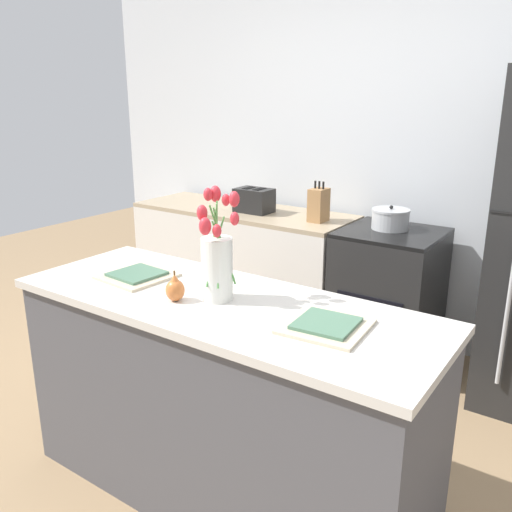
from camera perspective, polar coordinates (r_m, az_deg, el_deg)
ground_plane at (r=2.65m, az=-3.36°, el=-23.40°), size 10.00×10.00×0.00m
back_wall at (r=3.81m, az=15.46°, el=10.84°), size 5.20×0.08×2.70m
kitchen_island at (r=2.38m, az=-3.55°, el=-14.91°), size 1.80×0.66×0.92m
back_counter at (r=4.14m, az=-1.40°, el=-1.01°), size 1.68×0.60×0.88m
stove_range at (r=3.61m, az=13.66°, el=-4.21°), size 0.60×0.61×0.88m
flower_vase at (r=2.13m, az=-4.06°, el=-0.38°), size 0.16×0.17×0.45m
pear_figurine at (r=2.17m, az=-8.51°, el=-3.45°), size 0.08×0.08×0.13m
plate_setting_left at (r=2.48m, az=-12.33°, el=-1.97°), size 0.30×0.30×0.02m
plate_setting_right at (r=1.94m, az=7.44°, el=-7.20°), size 0.30×0.30×0.02m
toaster at (r=3.90m, az=-0.21°, el=5.89°), size 0.28×0.18×0.17m
cooking_pot at (r=3.52m, az=13.97°, el=3.81°), size 0.24×0.24×0.15m
knife_block at (r=3.64m, az=6.61°, el=5.36°), size 0.10×0.14×0.27m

